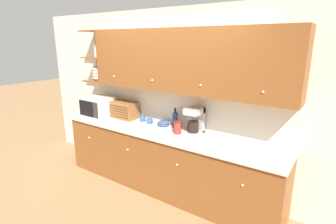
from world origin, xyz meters
TOP-DOWN VIEW (x-y plane):
  - ground_plane at (0.00, 0.00)m, footprint 24.00×24.00m
  - wall_back at (0.00, 0.03)m, footprint 5.79×0.06m
  - counter_unit at (0.00, -0.31)m, footprint 3.41×0.66m
  - backsplash_panel at (0.00, -0.01)m, footprint 3.39×0.01m
  - upper_cabinets at (0.16, -0.18)m, footprint 3.39×0.38m
  - microwave at (-1.37, -0.32)m, footprint 0.48×0.43m
  - bread_box at (-0.90, -0.17)m, footprint 0.42×0.27m
  - mug_blue_second at (-0.54, -0.15)m, footprint 0.09×0.08m
  - mug at (-0.37, -0.18)m, footprint 0.10×0.08m
  - bowl_stack_on_counter at (-0.15, -0.13)m, footprint 0.19×0.19m
  - wine_bottle at (0.06, -0.12)m, footprint 0.08×0.08m
  - storage_canister at (0.22, -0.31)m, footprint 0.11×0.11m
  - coffee_maker at (0.40, -0.15)m, footprint 0.20×0.26m

SIDE VIEW (x-z plane):
  - ground_plane at x=0.00m, z-range 0.00..0.00m
  - counter_unit at x=0.00m, z-range 0.00..0.92m
  - bowl_stack_on_counter at x=-0.15m, z-range 0.91..0.98m
  - mug at x=-0.37m, z-range 0.91..1.00m
  - mug_blue_second at x=-0.54m, z-range 0.91..1.02m
  - storage_canister at x=0.22m, z-range 0.91..1.08m
  - wine_bottle at x=0.06m, z-range 0.90..1.20m
  - bread_box at x=-0.90m, z-range 0.91..1.19m
  - microwave at x=-1.37m, z-range 0.91..1.24m
  - coffee_maker at x=0.40m, z-range 0.92..1.28m
  - backsplash_panel at x=0.00m, z-range 0.91..1.48m
  - wall_back at x=0.00m, z-range 0.00..2.60m
  - upper_cabinets at x=0.16m, z-range 1.47..2.31m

